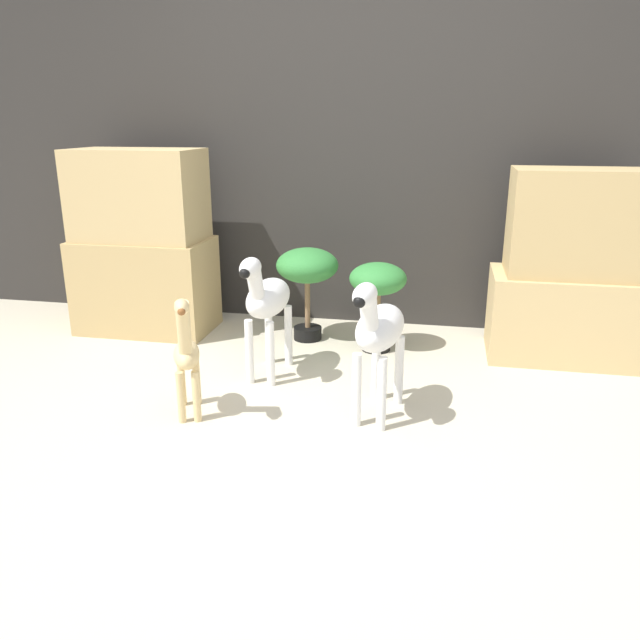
# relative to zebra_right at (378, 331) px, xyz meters

# --- Properties ---
(ground_plane) EXTENTS (14.00, 14.00, 0.00)m
(ground_plane) POSITION_rel_zebra_right_xyz_m (-0.32, -0.21, -0.43)
(ground_plane) COLOR beige
(wall_back) EXTENTS (6.40, 0.08, 2.20)m
(wall_back) POSITION_rel_zebra_right_xyz_m (-0.32, 1.48, 0.67)
(wall_back) COLOR #2D2B28
(wall_back) RESTS_ON ground_plane
(rock_pillar_left) EXTENTS (0.86, 0.49, 1.17)m
(rock_pillar_left) POSITION_rel_zebra_right_xyz_m (-1.64, 1.00, 0.13)
(rock_pillar_left) COLOR tan
(rock_pillar_left) RESTS_ON ground_plane
(rock_pillar_right) EXTENTS (0.86, 0.49, 1.09)m
(rock_pillar_right) POSITION_rel_zebra_right_xyz_m (0.99, 1.00, 0.07)
(rock_pillar_right) COLOR tan
(rock_pillar_right) RESTS_ON ground_plane
(zebra_right) EXTENTS (0.27, 0.57, 0.70)m
(zebra_right) POSITION_rel_zebra_right_xyz_m (0.00, 0.00, 0.00)
(zebra_right) COLOR white
(zebra_right) RESTS_ON ground_plane
(zebra_left) EXTENTS (0.23, 0.56, 0.70)m
(zebra_left) POSITION_rel_zebra_right_xyz_m (-0.63, 0.38, 0.00)
(zebra_left) COLOR white
(zebra_left) RESTS_ON ground_plane
(giraffe_figurine) EXTENTS (0.23, 0.39, 0.62)m
(giraffe_figurine) POSITION_rel_zebra_right_xyz_m (-0.86, -0.17, -0.11)
(giraffe_figurine) COLOR #E0C184
(giraffe_figurine) RESTS_ON ground_plane
(potted_palm_front) EXTENTS (0.34, 0.34, 0.54)m
(potted_palm_front) POSITION_rel_zebra_right_xyz_m (-0.10, 0.89, -0.03)
(potted_palm_front) COLOR black
(potted_palm_front) RESTS_ON ground_plane
(potted_palm_back) EXTENTS (0.39, 0.39, 0.59)m
(potted_palm_back) POSITION_rel_zebra_right_xyz_m (-0.55, 1.01, 0.02)
(potted_palm_back) COLOR black
(potted_palm_back) RESTS_ON ground_plane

